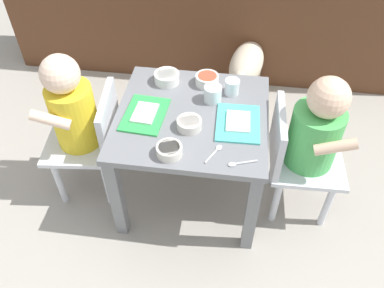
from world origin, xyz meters
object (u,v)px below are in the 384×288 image
(seated_child_right, at_px, (312,134))
(veggie_bowl_far, at_px, (169,150))
(water_cup_right, at_px, (213,95))
(dog, at_px, (248,61))
(cereal_bowl_left_side, at_px, (207,80))
(spoon_by_right_tray, at_px, (215,152))
(veggie_bowl_near, at_px, (167,77))
(seated_child_left, at_px, (76,114))
(food_tray_right, at_px, (238,123))
(spoon_by_left_tray, at_px, (239,163))
(cereal_bowl_right_side, at_px, (189,124))
(dining_table, at_px, (192,130))
(food_tray_left, at_px, (145,114))
(water_cup_left, at_px, (232,88))

(seated_child_right, relative_size, veggie_bowl_far, 7.47)
(water_cup_right, bearing_deg, dog, 78.25)
(cereal_bowl_left_side, height_order, spoon_by_right_tray, cereal_bowl_left_side)
(seated_child_right, bearing_deg, veggie_bowl_near, 161.48)
(seated_child_left, bearing_deg, veggie_bowl_near, 33.44)
(food_tray_right, distance_m, spoon_by_left_tray, 0.19)
(dog, xyz_separation_m, cereal_bowl_right_side, (-0.20, -0.81, 0.25))
(seated_child_left, height_order, dog, seated_child_left)
(dining_table, height_order, dog, dining_table)
(seated_child_right, xyz_separation_m, cereal_bowl_left_side, (-0.41, 0.20, 0.06))
(food_tray_left, bearing_deg, spoon_by_left_tray, -28.28)
(cereal_bowl_right_side, relative_size, spoon_by_left_tray, 0.91)
(water_cup_left, relative_size, veggie_bowl_far, 0.70)
(seated_child_right, height_order, spoon_by_right_tray, seated_child_right)
(water_cup_left, bearing_deg, dining_table, -132.77)
(dog, relative_size, food_tray_right, 2.20)
(water_cup_right, xyz_separation_m, spoon_by_left_tray, (0.12, -0.31, -0.02))
(seated_child_left, height_order, veggie_bowl_near, seated_child_left)
(dog, xyz_separation_m, spoon_by_right_tray, (-0.10, -0.92, 0.24))
(seated_child_left, height_order, seated_child_right, seated_child_left)
(cereal_bowl_right_side, xyz_separation_m, veggie_bowl_far, (-0.05, -0.14, 0.00))
(cereal_bowl_right_side, bearing_deg, spoon_by_left_tray, -38.54)
(dining_table, xyz_separation_m, seated_child_left, (-0.44, -0.02, 0.05))
(seated_child_right, relative_size, water_cup_right, 9.54)
(seated_child_left, xyz_separation_m, veggie_bowl_far, (0.39, -0.18, 0.05))
(food_tray_left, height_order, cereal_bowl_right_side, cereal_bowl_right_side)
(seated_child_right, relative_size, dog, 1.44)
(dog, bearing_deg, water_cup_left, -96.22)
(cereal_bowl_right_side, bearing_deg, water_cup_right, 67.77)
(water_cup_left, bearing_deg, cereal_bowl_right_side, -122.06)
(dining_table, xyz_separation_m, water_cup_right, (0.07, 0.09, 0.11))
(food_tray_left, xyz_separation_m, water_cup_left, (0.31, 0.17, 0.02))
(dining_table, bearing_deg, veggie_bowl_far, -102.81)
(veggie_bowl_near, bearing_deg, seated_child_right, -18.52)
(dining_table, height_order, water_cup_left, water_cup_left)
(dining_table, bearing_deg, food_tray_right, -9.20)
(food_tray_left, xyz_separation_m, spoon_by_right_tray, (0.27, -0.15, -0.00))
(water_cup_right, bearing_deg, food_tray_right, -48.99)
(food_tray_left, relative_size, cereal_bowl_left_side, 2.31)
(cereal_bowl_right_side, bearing_deg, spoon_by_right_tray, -46.76)
(food_tray_right, height_order, cereal_bowl_left_side, cereal_bowl_left_side)
(seated_child_left, distance_m, spoon_by_right_tray, 0.57)
(veggie_bowl_near, xyz_separation_m, spoon_by_left_tray, (0.31, -0.40, -0.02))
(dining_table, xyz_separation_m, veggie_bowl_far, (-0.05, -0.21, 0.10))
(dining_table, bearing_deg, dog, 74.79)
(veggie_bowl_near, bearing_deg, spoon_by_right_tray, -57.84)
(veggie_bowl_near, relative_size, cereal_bowl_right_side, 1.13)
(dining_table, bearing_deg, spoon_by_left_tray, -49.71)
(food_tray_left, height_order, water_cup_right, water_cup_right)
(seated_child_left, distance_m, food_tray_right, 0.61)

